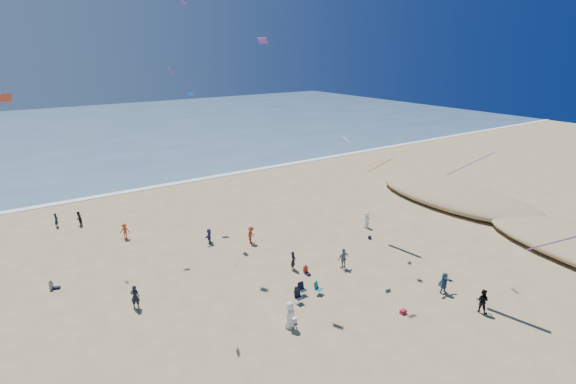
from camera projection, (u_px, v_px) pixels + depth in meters
ocean at (52, 135)px, 97.01m from camera, size 220.00×100.00×0.06m
surf_line at (113, 194)px, 57.82m from camera, size 220.00×1.20×0.08m
standing_flyers at (270, 274)px, 35.70m from camera, size 28.66×42.11×1.92m
seated_group at (284, 347)px, 27.72m from camera, size 19.89×31.35×0.84m
chair_cluster at (307, 292)px, 33.85m from camera, size 2.70×1.41×1.00m
white_tote at (294, 321)px, 30.75m from camera, size 0.35×0.20×0.40m
black_backpack at (297, 289)px, 34.80m from camera, size 0.30×0.22×0.38m
cooler at (403, 312)px, 31.90m from camera, size 0.45×0.30×0.30m
navy_bag at (370, 237)px, 44.31m from camera, size 0.28×0.18×0.34m
kites_aloft at (327, 93)px, 33.13m from camera, size 38.77×42.08×25.13m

